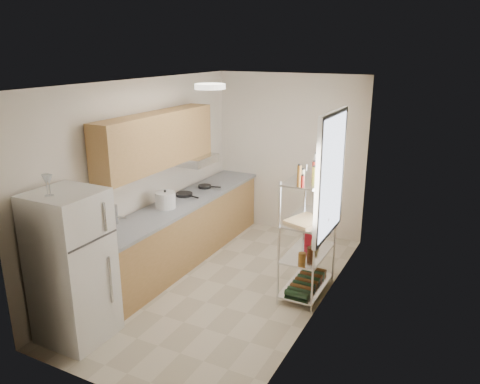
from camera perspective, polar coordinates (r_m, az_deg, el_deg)
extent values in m
cube|color=beige|center=(6.25, -1.80, -11.28)|extent=(2.50, 4.40, 0.01)
cube|color=white|center=(5.50, -2.06, 13.33)|extent=(2.50, 4.40, 0.01)
cube|color=beige|center=(7.68, 6.05, 4.53)|extent=(2.50, 0.01, 2.60)
cube|color=beige|center=(4.08, -17.15, -7.90)|extent=(2.50, 0.01, 2.60)
cube|color=beige|center=(6.42, -11.79, 1.72)|extent=(0.01, 4.40, 2.60)
cube|color=beige|center=(5.28, 10.11, -1.58)|extent=(0.01, 4.40, 2.60)
cube|color=#AE7F4A|center=(6.84, -6.85, -4.75)|extent=(0.60, 3.48, 0.86)
cube|color=gray|center=(6.68, -6.88, -1.20)|extent=(0.63, 3.51, 0.04)
cube|color=#B7BABC|center=(5.85, -13.35, -4.33)|extent=(0.52, 0.44, 0.04)
cube|color=#B7BABC|center=(7.80, 0.38, -1.58)|extent=(0.01, 0.55, 0.72)
cube|color=#AE7F4A|center=(6.26, -10.06, 6.22)|extent=(0.33, 2.20, 0.72)
cube|color=#B7BABC|center=(6.96, -5.58, 3.97)|extent=(0.50, 0.60, 0.12)
cube|color=white|center=(5.54, 11.02, 1.96)|extent=(0.06, 1.00, 1.46)
cube|color=silver|center=(6.09, 8.08, -11.16)|extent=(0.45, 0.90, 0.02)
cube|color=silver|center=(5.89, 8.26, -7.30)|extent=(0.45, 0.90, 0.02)
cube|color=silver|center=(5.72, 8.45, -3.20)|extent=(0.45, 0.90, 0.02)
cube|color=silver|center=(5.57, 8.68, 1.63)|extent=(0.45, 0.90, 0.02)
cylinder|color=silver|center=(5.49, 4.75, -6.50)|extent=(0.02, 0.02, 1.55)
cylinder|color=silver|center=(6.25, 7.81, -3.57)|extent=(0.02, 0.02, 1.55)
cylinder|color=silver|center=(5.36, 8.99, -7.28)|extent=(0.02, 0.02, 1.55)
cylinder|color=silver|center=(6.14, 11.57, -4.17)|extent=(0.02, 0.02, 1.55)
cylinder|color=white|center=(5.25, -3.68, 12.73)|extent=(0.34, 0.34, 0.05)
cube|color=silver|center=(5.18, -19.79, -8.59)|extent=(0.67, 0.67, 1.62)
cylinder|color=silver|center=(6.38, -9.08, -0.96)|extent=(0.27, 0.27, 0.22)
cylinder|color=black|center=(6.88, -6.83, -0.29)|extent=(0.29, 0.29, 0.04)
cylinder|color=black|center=(7.24, -4.33, 0.68)|extent=(0.24, 0.24, 0.04)
cube|color=tan|center=(5.57, 8.04, -3.46)|extent=(0.47, 0.53, 0.03)
cube|color=black|center=(5.78, 10.17, -1.57)|extent=(0.16, 0.23, 0.26)
cube|color=#AA1521|center=(6.08, 8.62, -5.52)|extent=(0.13, 0.16, 0.17)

